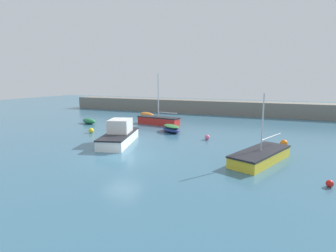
{
  "coord_description": "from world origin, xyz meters",
  "views": [
    {
      "loc": [
        9.87,
        -15.42,
        5.46
      ],
      "look_at": [
        0.25,
        8.02,
        0.97
      ],
      "focal_mm": 28.0,
      "sensor_mm": 36.0,
      "label": 1
    }
  ],
  "objects": [
    {
      "name": "motorboat_with_cabin",
      "position": [
        -2.5,
        3.57,
        0.75
      ],
      "size": [
        3.71,
        6.31,
        2.07
      ],
      "rotation": [
        0.0,
        0.0,
        5.0
      ],
      "color": "white",
      "rests_on": "ground_plane"
    },
    {
      "name": "ground_plane",
      "position": [
        0.0,
        0.0,
        -0.1
      ],
      "size": [
        120.0,
        120.0,
        0.2
      ],
      "primitive_type": "cube",
      "color": "#38667F"
    },
    {
      "name": "harbor_breakwater",
      "position": [
        0.0,
        27.11,
        1.06
      ],
      "size": [
        51.06,
        3.77,
        2.12
      ],
      "primitive_type": "cube",
      "color": "slate",
      "rests_on": "ground_plane"
    },
    {
      "name": "sailboat_twin_hulled",
      "position": [
        9.18,
        2.66,
        0.41
      ],
      "size": [
        3.86,
        5.91,
        4.59
      ],
      "rotation": [
        0.0,
        0.0,
        4.33
      ],
      "color": "yellow",
      "rests_on": "ground_plane"
    },
    {
      "name": "mooring_buoy_red",
      "position": [
        12.74,
        -0.46,
        0.19
      ],
      "size": [
        0.38,
        0.38,
        0.38
      ],
      "primitive_type": "sphere",
      "color": "red",
      "rests_on": "ground_plane"
    },
    {
      "name": "mooring_buoy_pink",
      "position": [
        4.26,
        7.76,
        0.23
      ],
      "size": [
        0.47,
        0.47,
        0.47
      ],
      "primitive_type": "sphere",
      "color": "#EA668C",
      "rests_on": "ground_plane"
    },
    {
      "name": "mooring_buoy_yellow",
      "position": [
        -7.64,
        6.21,
        0.27
      ],
      "size": [
        0.54,
        0.54,
        0.54
      ],
      "primitive_type": "sphere",
      "color": "yellow",
      "rests_on": "ground_plane"
    },
    {
      "name": "dinghy_near_pier",
      "position": [
        -11.71,
        10.93,
        0.34
      ],
      "size": [
        2.59,
        1.75,
        0.68
      ],
      "rotation": [
        0.0,
        0.0,
        2.81
      ],
      "color": "#287A4C",
      "rests_on": "ground_plane"
    },
    {
      "name": "mooring_buoy_orange",
      "position": [
        10.75,
        7.67,
        0.3
      ],
      "size": [
        0.59,
        0.59,
        0.59
      ],
      "primitive_type": "sphere",
      "color": "orange",
      "rests_on": "ground_plane"
    },
    {
      "name": "rowboat_white_midwater",
      "position": [
        -7.54,
        18.8,
        0.37
      ],
      "size": [
        3.36,
        2.57,
        0.74
      ],
      "rotation": [
        0.0,
        0.0,
        2.62
      ],
      "color": "orange",
      "rests_on": "ground_plane"
    },
    {
      "name": "sailboat_tall_mast",
      "position": [
        -3.39,
        13.78,
        0.52
      ],
      "size": [
        5.56,
        2.22,
        6.19
      ],
      "rotation": [
        0.0,
        0.0,
        3.0
      ],
      "color": "red",
      "rests_on": "ground_plane"
    },
    {
      "name": "rowboat_with_red_cover",
      "position": [
        -0.13,
        9.85,
        0.38
      ],
      "size": [
        3.06,
        2.99,
        0.76
      ],
      "rotation": [
        0.0,
        0.0,
        5.53
      ],
      "color": "navy",
      "rests_on": "ground_plane"
    }
  ]
}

